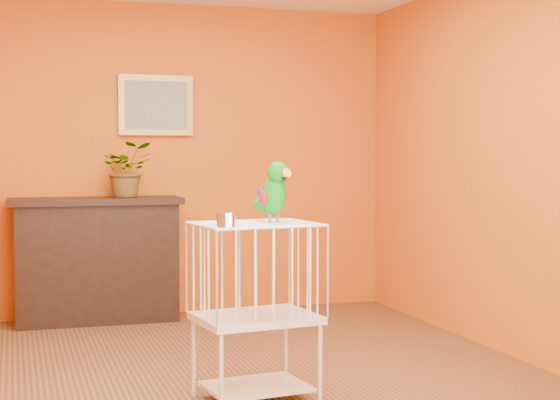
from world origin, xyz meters
name	(u,v)px	position (x,y,z in m)	size (l,w,h in m)	color
ground	(218,379)	(0.00, 0.00, 0.00)	(4.50, 4.50, 0.00)	brown
room_shell	(217,113)	(0.00, 0.00, 1.58)	(4.50, 4.50, 4.50)	#C75A12
console_cabinet	(97,260)	(-0.52, 2.02, 0.50)	(1.34, 0.48, 1.00)	black
potted_plant	(127,176)	(-0.27, 2.07, 1.17)	(0.40, 0.44, 0.35)	#26722D
framed_picture	(156,105)	(0.00, 2.22, 1.75)	(0.62, 0.04, 0.50)	#A5873B
birdcage	(256,309)	(0.10, -0.49, 0.50)	(0.68, 0.55, 0.97)	white
feed_cup	(227,219)	(-0.12, -0.71, 1.01)	(0.10, 0.10, 0.07)	silver
parrot	(274,191)	(0.21, -0.44, 1.14)	(0.18, 0.30, 0.34)	#59544C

